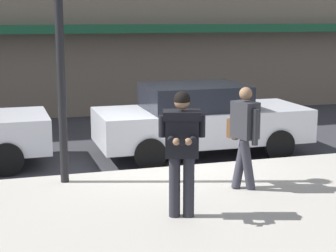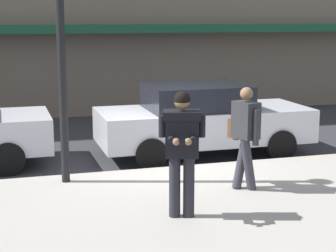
{
  "view_description": "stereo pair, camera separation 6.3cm",
  "coord_description": "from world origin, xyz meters",
  "px_view_note": "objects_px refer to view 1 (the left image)",
  "views": [
    {
      "loc": [
        -3.02,
        -10.09,
        2.94
      ],
      "look_at": [
        -0.88,
        -2.97,
        1.49
      ],
      "focal_mm": 60.0,
      "sensor_mm": 36.0,
      "label": 1
    },
    {
      "loc": [
        -2.96,
        -10.11,
        2.94
      ],
      "look_at": [
        -0.88,
        -2.97,
        1.49
      ],
      "focal_mm": 60.0,
      "sensor_mm": 36.0,
      "label": 2
    }
  ],
  "objects_px": {
    "street_lamp_post": "(58,4)",
    "parked_sedan_mid": "(200,119)",
    "pedestrian_with_bag": "(244,131)",
    "man_texting_on_phone": "(182,141)"
  },
  "relations": [
    {
      "from": "man_texting_on_phone",
      "to": "pedestrian_with_bag",
      "type": "bearing_deg",
      "value": 35.3
    },
    {
      "from": "pedestrian_with_bag",
      "to": "parked_sedan_mid",
      "type": "bearing_deg",
      "value": 84.11
    },
    {
      "from": "street_lamp_post",
      "to": "parked_sedan_mid",
      "type": "bearing_deg",
      "value": 28.32
    },
    {
      "from": "parked_sedan_mid",
      "to": "street_lamp_post",
      "type": "relative_size",
      "value": 0.92
    },
    {
      "from": "parked_sedan_mid",
      "to": "pedestrian_with_bag",
      "type": "bearing_deg",
      "value": -95.89
    },
    {
      "from": "pedestrian_with_bag",
      "to": "street_lamp_post",
      "type": "bearing_deg",
      "value": 156.08
    },
    {
      "from": "parked_sedan_mid",
      "to": "street_lamp_post",
      "type": "distance_m",
      "value": 4.22
    },
    {
      "from": "street_lamp_post",
      "to": "pedestrian_with_bag",
      "type": "bearing_deg",
      "value": -23.92
    },
    {
      "from": "man_texting_on_phone",
      "to": "pedestrian_with_bag",
      "type": "height_order",
      "value": "man_texting_on_phone"
    },
    {
      "from": "man_texting_on_phone",
      "to": "pedestrian_with_bag",
      "type": "relative_size",
      "value": 1.06
    }
  ]
}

